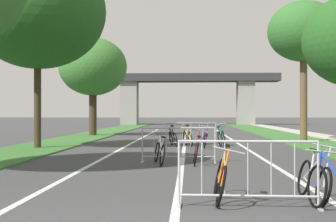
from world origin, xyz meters
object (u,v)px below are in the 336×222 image
at_px(tree_left_cypress_far, 93,67).
at_px(bicycle_silver_7, 314,179).
at_px(bicycle_white_6, 160,152).
at_px(tree_left_maple_mid, 38,11).
at_px(bicycle_orange_3, 220,179).
at_px(tree_right_pine_near, 304,32).
at_px(bicycle_purple_0, 205,139).
at_px(bicycle_blue_1, 333,189).
at_px(crowd_barrier_nearest, 248,174).
at_px(bicycle_red_4, 196,151).
at_px(crowd_barrier_second, 178,145).
at_px(bicycle_yellow_8, 188,138).
at_px(crowd_barrier_third, 191,135).
at_px(bicycle_green_2, 221,138).
at_px(bicycle_black_5, 173,138).

xyz_separation_m(tree_left_cypress_far, bicycle_silver_7, (8.28, -22.02, -4.08)).
bearing_deg(bicycle_white_6, tree_left_maple_mid, 121.59).
bearing_deg(bicycle_orange_3, tree_right_pine_near, -106.98).
bearing_deg(bicycle_purple_0, bicycle_blue_1, -86.32).
bearing_deg(crowd_barrier_nearest, bicycle_red_4, 96.64).
height_order(tree_left_maple_mid, tree_left_cypress_far, tree_left_maple_mid).
bearing_deg(bicycle_orange_3, crowd_barrier_nearest, 131.19).
distance_m(crowd_barrier_second, bicycle_yellow_8, 7.03).
distance_m(crowd_barrier_third, bicycle_green_2, 1.42).
height_order(bicycle_blue_1, bicycle_red_4, bicycle_red_4).
xyz_separation_m(tree_right_pine_near, bicycle_yellow_8, (-5.82, -2.84, -5.17)).
bearing_deg(bicycle_white_6, bicycle_purple_0, 64.71).
xyz_separation_m(tree_left_maple_mid, crowd_barrier_third, (6.35, 1.31, -5.18)).
bearing_deg(bicycle_green_2, crowd_barrier_nearest, -78.87).
xyz_separation_m(crowd_barrier_nearest, bicycle_black_5, (-1.62, 13.39, -0.16)).
height_order(tree_right_pine_near, bicycle_white_6, tree_right_pine_near).
height_order(crowd_barrier_second, bicycle_orange_3, crowd_barrier_second).
xyz_separation_m(bicycle_white_6, bicycle_yellow_8, (0.78, 7.50, 0.03)).
bearing_deg(crowd_barrier_second, bicycle_silver_7, -68.20).
relative_size(tree_left_maple_mid, bicycle_orange_3, 4.71).
height_order(crowd_barrier_second, bicycle_white_6, crowd_barrier_second).
bearing_deg(bicycle_silver_7, bicycle_black_5, -79.86).
bearing_deg(tree_left_cypress_far, crowd_barrier_nearest, -72.47).
distance_m(bicycle_blue_1, bicycle_yellow_8, 14.21).
height_order(crowd_barrier_nearest, bicycle_blue_1, crowd_barrier_nearest).
xyz_separation_m(crowd_barrier_third, bicycle_white_6, (-0.93, -6.98, -0.17)).
height_order(bicycle_red_4, bicycle_black_5, bicycle_red_4).
height_order(bicycle_purple_0, bicycle_red_4, bicycle_red_4).
relative_size(tree_left_cypress_far, crowd_barrier_second, 2.86).
height_order(bicycle_blue_1, bicycle_green_2, bicycle_green_2).
distance_m(bicycle_blue_1, bicycle_white_6, 7.17).
distance_m(crowd_barrier_nearest, bicycle_blue_1, 1.28).
bearing_deg(crowd_barrier_third, bicycle_yellow_8, 106.40).
relative_size(crowd_barrier_second, bicycle_blue_1, 1.27).
bearing_deg(bicycle_blue_1, bicycle_orange_3, 137.71).
xyz_separation_m(crowd_barrier_second, bicycle_white_6, (-0.53, -0.48, -0.17)).
distance_m(tree_left_cypress_far, bicycle_purple_0, 12.84).
xyz_separation_m(tree_left_maple_mid, bicycle_red_4, (6.47, -5.61, -5.32)).
xyz_separation_m(bicycle_orange_3, bicycle_yellow_8, (-0.58, 13.04, -0.00)).
bearing_deg(bicycle_white_6, bicycle_orange_3, -88.40).
bearing_deg(bicycle_orange_3, bicycle_yellow_8, -86.18).
distance_m(bicycle_orange_3, bicycle_black_5, 12.97).
xyz_separation_m(tree_left_maple_mid, tree_right_pine_near, (12.02, 4.67, -0.16)).
distance_m(bicycle_black_5, bicycle_white_6, 7.37).
xyz_separation_m(crowd_barrier_second, crowd_barrier_third, (0.40, 6.50, 0.00)).
bearing_deg(crowd_barrier_third, bicycle_purple_0, -40.33).
relative_size(tree_left_maple_mid, crowd_barrier_third, 3.64).
relative_size(crowd_barrier_second, bicycle_yellow_8, 1.39).
height_order(tree_left_maple_mid, bicycle_orange_3, tree_left_maple_mid).
xyz_separation_m(crowd_barrier_third, bicycle_yellow_8, (-0.15, 0.52, -0.15)).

